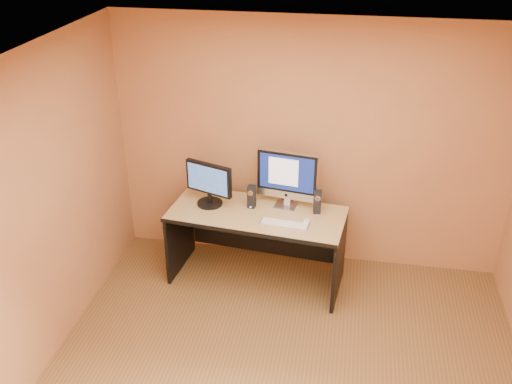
% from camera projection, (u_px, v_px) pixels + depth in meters
% --- Properties ---
extents(walls, '(4.00, 4.00, 2.60)m').
position_uv_depth(walls, '(284.00, 258.00, 4.00)').
color(walls, '#A06C40').
rests_on(walls, ground).
extents(ceiling, '(4.00, 4.00, 0.00)m').
position_uv_depth(ceiling, '(289.00, 77.00, 3.39)').
color(ceiling, white).
rests_on(ceiling, walls).
extents(desk, '(1.78, 0.92, 0.79)m').
position_uv_depth(desk, '(257.00, 247.00, 5.77)').
color(desk, tan).
rests_on(desk, ground).
extents(imac, '(0.64, 0.32, 0.59)m').
position_uv_depth(imac, '(286.00, 180.00, 5.56)').
color(imac, '#B2B3B7').
rests_on(imac, desk).
extents(second_monitor, '(0.57, 0.41, 0.45)m').
position_uv_depth(second_monitor, '(209.00, 184.00, 5.63)').
color(second_monitor, black).
rests_on(second_monitor, desk).
extents(speaker_left, '(0.08, 0.08, 0.24)m').
position_uv_depth(speaker_left, '(252.00, 197.00, 5.63)').
color(speaker_left, black).
rests_on(speaker_left, desk).
extents(speaker_right, '(0.08, 0.08, 0.24)m').
position_uv_depth(speaker_right, '(317.00, 202.00, 5.53)').
color(speaker_right, black).
rests_on(speaker_right, desk).
extents(keyboard, '(0.47, 0.16, 0.02)m').
position_uv_depth(keyboard, '(284.00, 224.00, 5.38)').
color(keyboard, silver).
rests_on(keyboard, desk).
extents(mouse, '(0.08, 0.12, 0.04)m').
position_uv_depth(mouse, '(307.00, 221.00, 5.40)').
color(mouse, silver).
rests_on(mouse, desk).
extents(cable_a, '(0.05, 0.23, 0.01)m').
position_uv_depth(cable_a, '(292.00, 200.00, 5.80)').
color(cable_a, black).
rests_on(cable_a, desk).
extents(cable_b, '(0.07, 0.18, 0.01)m').
position_uv_depth(cable_b, '(283.00, 199.00, 5.81)').
color(cable_b, black).
rests_on(cable_b, desk).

